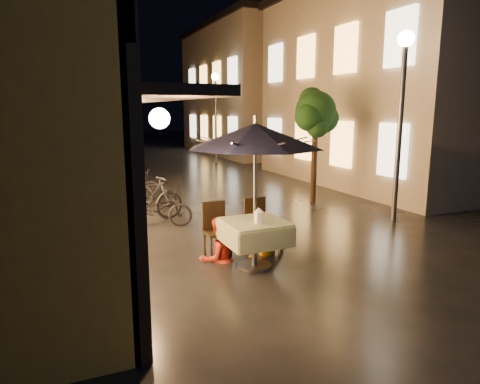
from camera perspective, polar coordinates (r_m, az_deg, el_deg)
name	(u,v)px	position (r m, az deg, el deg)	size (l,w,h in m)	color
ground	(339,267)	(7.31, 13.02, -9.76)	(90.00, 90.00, 0.00)	black
east_building_near	(407,85)	(16.70, 21.39, 13.19)	(7.30, 9.30, 6.80)	#A39382
east_building_far	(263,90)	(26.21, 3.11, 13.39)	(7.30, 10.30, 7.30)	#A39382
street_tree	(316,114)	(11.93, 10.08, 10.18)	(1.43, 1.20, 3.15)	black
streetlamp_near	(402,92)	(10.33, 20.82, 12.30)	(0.36, 0.36, 4.23)	#59595E
streetlamp_far	(216,101)	(20.74, -3.28, 11.97)	(0.36, 0.36, 4.23)	#59595E
cafe_table	(255,232)	(6.97, 1.96, -5.42)	(0.99, 0.99, 0.78)	#59595E
patio_umbrella	(255,136)	(6.70, 2.05, 7.49)	(2.16, 2.16, 2.46)	#59595E
cafe_chair_left	(216,227)	(7.49, -3.24, -4.65)	(0.42, 0.42, 0.97)	black
cafe_chair_right	(257,222)	(7.79, 2.31, -4.02)	(0.42, 0.42, 0.97)	black
table_lantern	(259,215)	(6.75, 2.52, -3.05)	(0.16, 0.16, 0.25)	white
person_orange	(218,219)	(7.27, -3.00, -3.56)	(0.71, 0.55, 1.46)	red
person_yellow	(266,214)	(7.59, 3.45, -2.92)	(0.95, 0.54, 1.46)	orange
bicycle_0	(157,209)	(9.56, -11.01, -2.23)	(0.53, 1.53, 0.80)	black
bicycle_1	(147,200)	(9.94, -12.28, -1.01)	(0.50, 1.77, 1.06)	black
bicycle_2	(120,190)	(11.69, -15.65, 0.27)	(0.61, 1.76, 0.93)	black
bicycle_3	(122,183)	(12.64, -15.51, 1.17)	(0.46, 1.62, 0.98)	black
bicycle_4	(133,185)	(12.67, -14.10, 0.93)	(0.55, 1.57, 0.83)	black
bicycle_5	(111,180)	(13.59, -16.82, 1.59)	(0.42, 1.48, 0.89)	black
bicycle_6	(105,172)	(14.99, -17.59, 2.50)	(0.63, 1.81, 0.95)	black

